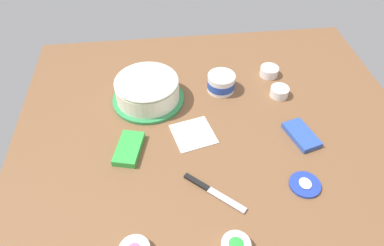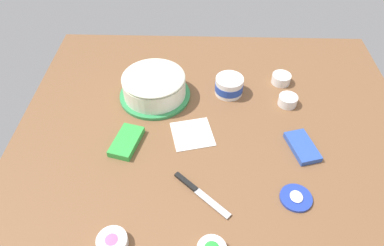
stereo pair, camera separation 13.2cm
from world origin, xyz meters
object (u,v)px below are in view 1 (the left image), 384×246
(sprinkle_bowl_green, at_px, (236,246))
(candy_box_upper, at_px, (129,149))
(sprinkle_bowl_yellow, at_px, (269,71))
(frosted_cake, at_px, (147,90))
(paper_napkin, at_px, (193,134))
(frosting_tub, at_px, (221,82))
(sprinkle_bowl_orange, at_px, (279,91))
(frosting_tub_lid, at_px, (305,184))
(candy_box_lower, at_px, (301,135))
(spreading_knife, at_px, (209,189))

(sprinkle_bowl_green, bearing_deg, candy_box_upper, -142.83)
(sprinkle_bowl_yellow, bearing_deg, candy_box_upper, -58.70)
(frosted_cake, height_order, paper_napkin, frosted_cake)
(frosting_tub, relative_size, sprinkle_bowl_orange, 1.55)
(frosting_tub_lid, bearing_deg, candy_box_lower, 164.27)
(frosting_tub, bearing_deg, frosted_cake, -83.95)
(spreading_knife, height_order, sprinkle_bowl_yellow, sprinkle_bowl_yellow)
(spreading_knife, height_order, sprinkle_bowl_orange, sprinkle_bowl_orange)
(frosting_tub, xyz_separation_m, frosting_tub_lid, (0.52, 0.19, -0.03))
(frosted_cake, xyz_separation_m, frosting_tub, (-0.03, 0.31, -0.02))
(frosting_tub_lid, height_order, sprinkle_bowl_orange, sprinkle_bowl_orange)
(sprinkle_bowl_green, distance_m, candy_box_upper, 0.51)
(sprinkle_bowl_yellow, bearing_deg, frosting_tub, -72.11)
(frosting_tub_lid, relative_size, candy_box_upper, 0.68)
(frosting_tub, xyz_separation_m, sprinkle_bowl_yellow, (-0.08, 0.23, -0.02))
(frosting_tub, relative_size, candy_box_upper, 0.77)
(sprinkle_bowl_yellow, bearing_deg, sprinkle_bowl_green, -21.74)
(sprinkle_bowl_orange, bearing_deg, spreading_knife, -40.03)
(frosting_tub_lid, relative_size, sprinkle_bowl_orange, 1.35)
(frosting_tub_lid, bearing_deg, sprinkle_bowl_yellow, 176.25)
(candy_box_lower, bearing_deg, frosting_tub_lid, -31.66)
(spreading_knife, xyz_separation_m, sprinkle_bowl_yellow, (-0.58, 0.36, 0.02))
(sprinkle_bowl_orange, relative_size, sprinkle_bowl_green, 0.90)
(frosting_tub_lid, bearing_deg, sprinkle_bowl_green, -55.32)
(frosting_tub, distance_m, sprinkle_bowl_orange, 0.25)
(frosting_tub, distance_m, candy_box_lower, 0.40)
(candy_box_lower, xyz_separation_m, candy_box_upper, (-0.00, -0.65, 0.00))
(frosting_tub, height_order, frosting_tub_lid, frosting_tub)
(sprinkle_bowl_yellow, distance_m, sprinkle_bowl_green, 0.85)
(spreading_knife, relative_size, sprinkle_bowl_yellow, 2.30)
(sprinkle_bowl_orange, height_order, candy_box_lower, sprinkle_bowl_orange)
(frosting_tub_lid, bearing_deg, sprinkle_bowl_orange, 174.37)
(frosted_cake, xyz_separation_m, spreading_knife, (0.47, 0.19, -0.05))
(sprinkle_bowl_green, bearing_deg, frosted_cake, -161.10)
(frosting_tub, bearing_deg, sprinkle_bowl_orange, 74.45)
(sprinkle_bowl_green, bearing_deg, sprinkle_bowl_orange, 153.65)
(sprinkle_bowl_orange, height_order, candy_box_upper, sprinkle_bowl_orange)
(sprinkle_bowl_green, height_order, candy_box_lower, sprinkle_bowl_green)
(frosting_tub, distance_m, candy_box_upper, 0.50)
(spreading_knife, height_order, sprinkle_bowl_green, sprinkle_bowl_green)
(sprinkle_bowl_yellow, height_order, candy_box_upper, sprinkle_bowl_yellow)
(frosting_tub_lid, height_order, candy_box_upper, candy_box_upper)
(candy_box_lower, bearing_deg, frosting_tub, -156.33)
(frosting_tub, height_order, candy_box_upper, frosting_tub)
(sprinkle_bowl_yellow, relative_size, paper_napkin, 0.55)
(frosted_cake, relative_size, candy_box_upper, 1.93)
(candy_box_lower, relative_size, paper_napkin, 1.00)
(spreading_knife, bearing_deg, candy_box_upper, -127.25)
(spreading_knife, relative_size, paper_napkin, 1.25)
(sprinkle_bowl_orange, bearing_deg, frosting_tub_lid, -5.63)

